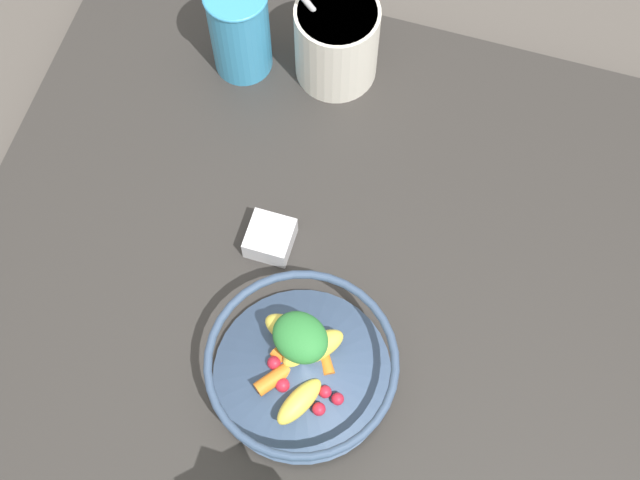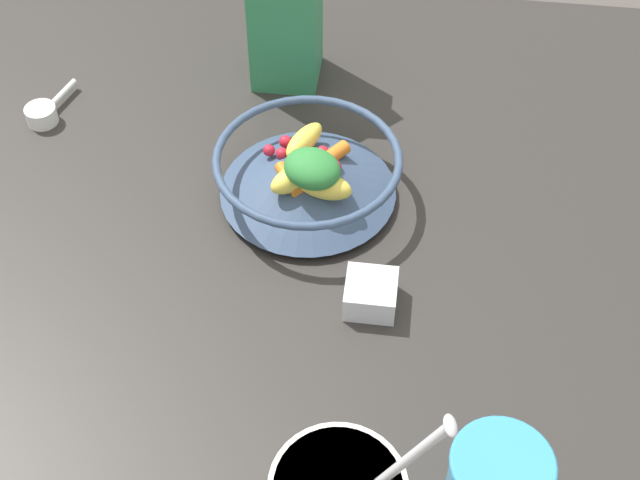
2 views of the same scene
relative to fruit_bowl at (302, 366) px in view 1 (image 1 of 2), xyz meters
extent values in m
plane|color=#4C4742|center=(0.03, 0.04, -0.08)|extent=(6.00, 6.00, 0.00)
cube|color=#2D2B28|center=(0.03, 0.04, -0.06)|extent=(0.99, 0.99, 0.04)
cylinder|color=#384C6B|center=(0.00, 0.00, -0.04)|extent=(0.12, 0.12, 0.01)
cone|color=#384C6B|center=(0.00, 0.00, -0.01)|extent=(0.21, 0.21, 0.05)
torus|color=#384C6B|center=(0.00, 0.00, 0.02)|extent=(0.22, 0.22, 0.01)
ellipsoid|color=#EFD64C|center=(-0.02, 0.03, 0.01)|extent=(0.07, 0.04, 0.03)
ellipsoid|color=#EFD64C|center=(0.01, -0.04, 0.01)|extent=(0.05, 0.07, 0.03)
ellipsoid|color=#EFD64C|center=(0.01, 0.02, 0.01)|extent=(0.08, 0.08, 0.03)
cylinder|color=orange|center=(-0.02, 0.00, 0.00)|extent=(0.05, 0.03, 0.01)
cylinder|color=orange|center=(-0.03, -0.03, 0.01)|extent=(0.04, 0.05, 0.02)
cylinder|color=orange|center=(0.02, 0.02, 0.00)|extent=(0.04, 0.05, 0.01)
sphere|color=red|center=(-0.03, -0.01, 0.01)|extent=(0.02, 0.02, 0.02)
sphere|color=red|center=(0.03, -0.04, 0.01)|extent=(0.02, 0.02, 0.02)
sphere|color=red|center=(-0.01, -0.03, 0.01)|extent=(0.02, 0.02, 0.02)
sphere|color=red|center=(0.03, -0.02, 0.00)|extent=(0.02, 0.02, 0.02)
sphere|color=red|center=(-0.01, 0.00, 0.01)|extent=(0.02, 0.02, 0.02)
sphere|color=red|center=(0.05, -0.03, 0.00)|extent=(0.01, 0.01, 0.01)
ellipsoid|color=#2D7F38|center=(-0.01, 0.02, 0.03)|extent=(0.09, 0.08, 0.04)
cylinder|color=silver|center=(-0.08, 0.43, 0.02)|extent=(0.11, 0.11, 0.13)
cylinder|color=white|center=(-0.08, 0.43, 0.07)|extent=(0.10, 0.10, 0.02)
cylinder|color=silver|center=(-0.12, 0.42, 0.10)|extent=(0.09, 0.02, 0.15)
cylinder|color=#3893C6|center=(-0.21, 0.40, 0.03)|extent=(0.08, 0.08, 0.15)
cube|color=silver|center=(-0.09, 0.15, -0.02)|extent=(0.06, 0.06, 0.03)
cube|color=brown|center=(-0.09, 0.15, -0.03)|extent=(0.05, 0.05, 0.02)
camera|label=1|loc=(0.10, -0.25, 1.00)|focal=50.00mm
camera|label=2|loc=(-0.11, 0.74, 0.74)|focal=50.00mm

